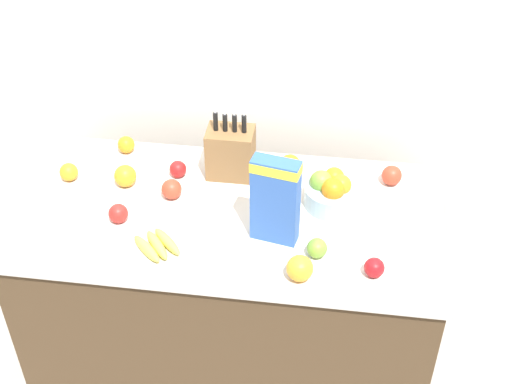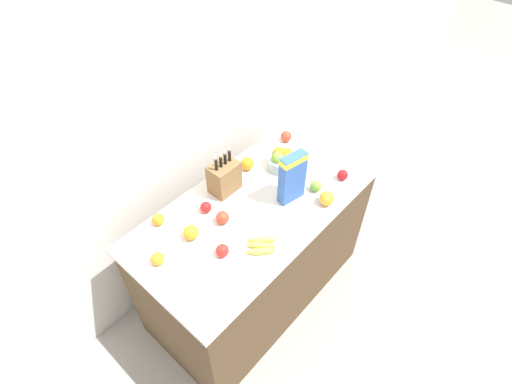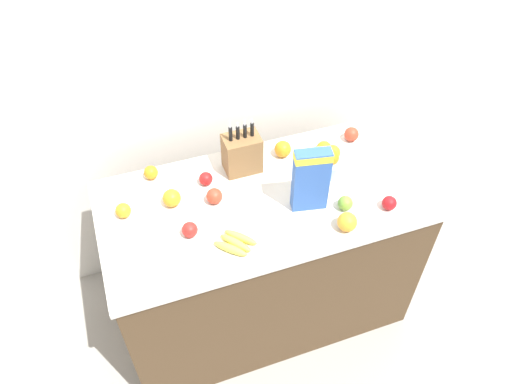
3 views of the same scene
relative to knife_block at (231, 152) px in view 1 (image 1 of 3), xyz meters
The scene contains 18 objects.
ground_plane 1.07m from the knife_block, 82.95° to the right, with size 14.00×14.00×0.00m, color gray.
wall_back 0.45m from the knife_block, 85.63° to the left, with size 9.00×0.06×2.60m.
counter 0.62m from the knife_block, 82.95° to the right, with size 1.54×0.77×0.94m.
knife_block is the anchor object (origin of this frame).
cereal_box 0.41m from the knife_block, 58.57° to the right, with size 0.17×0.09×0.33m.
fruit_bowl 0.42m from the knife_block, 18.58° to the right, with size 0.20×0.20×0.13m.
banana_bunch 0.49m from the knife_block, 111.75° to the right, with size 0.20×0.18×0.04m.
apple_middle 0.49m from the knife_block, 136.67° to the right, with size 0.07×0.07×0.07m, color red.
apple_by_knife_block 0.55m from the knife_block, 48.98° to the right, with size 0.07×0.07×0.07m, color #6B9E33.
apple_leftmost 0.27m from the knife_block, 138.05° to the right, with size 0.08×0.08×0.08m, color red.
apple_front 0.62m from the knife_block, ahead, with size 0.08×0.08×0.08m, color red.
apple_near_bananas 0.73m from the knife_block, 41.06° to the right, with size 0.07×0.07×0.07m, color #A31419.
apple_rightmost 0.21m from the knife_block, 167.55° to the right, with size 0.07×0.07×0.07m, color red.
orange_front_center 0.23m from the knife_block, ahead, with size 0.09×0.09×0.09m, color orange.
orange_front_left 0.61m from the knife_block, 59.36° to the right, with size 0.09×0.09×0.09m, color orange.
orange_by_cereal 0.41m from the knife_block, 162.00° to the right, with size 0.08×0.08×0.08m, color orange.
orange_front_right 0.62m from the knife_block, 168.72° to the right, with size 0.07×0.07×0.07m, color orange.
orange_near_bowl 0.45m from the knife_block, 169.07° to the left, with size 0.07×0.07×0.07m, color orange.
Camera 1 is at (0.36, -1.93, 2.61)m, focal length 50.00 mm.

